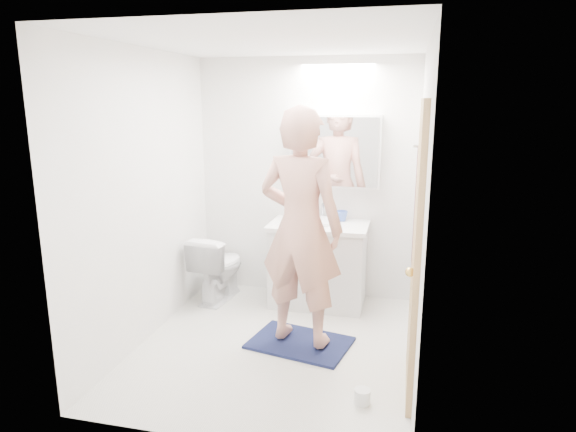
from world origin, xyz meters
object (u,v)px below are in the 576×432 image
(toothbrush_cup, at_px, (342,216))
(toilet, at_px, (218,267))
(vanity_cabinet, at_px, (318,266))
(soap_bottle_b, at_px, (301,211))
(person, at_px, (301,228))
(medicine_cabinet, at_px, (335,151))
(toilet_paper_roll, at_px, (362,396))
(soap_bottle_a, at_px, (294,209))

(toothbrush_cup, bearing_deg, toilet, -167.17)
(vanity_cabinet, bearing_deg, soap_bottle_b, 139.60)
(person, bearing_deg, vanity_cabinet, -77.74)
(medicine_cabinet, height_order, toilet_paper_roll, medicine_cabinet)
(person, bearing_deg, soap_bottle_b, -66.72)
(soap_bottle_a, bearing_deg, vanity_cabinet, -28.28)
(vanity_cabinet, height_order, soap_bottle_a, soap_bottle_a)
(person, height_order, soap_bottle_a, person)
(soap_bottle_b, distance_m, toilet_paper_roll, 2.14)
(soap_bottle_a, bearing_deg, soap_bottle_b, 24.03)
(toilet, distance_m, person, 1.44)
(soap_bottle_a, bearing_deg, toothbrush_cup, 1.19)
(medicine_cabinet, distance_m, person, 1.22)
(medicine_cabinet, bearing_deg, toothbrush_cup, -28.89)
(vanity_cabinet, height_order, toilet, vanity_cabinet)
(toilet, bearing_deg, toilet_paper_roll, 144.05)
(vanity_cabinet, relative_size, soap_bottle_b, 5.90)
(soap_bottle_a, height_order, toilet_paper_roll, soap_bottle_a)
(vanity_cabinet, distance_m, toilet, 1.01)
(toilet_paper_roll, bearing_deg, soap_bottle_b, 114.02)
(soap_bottle_a, relative_size, soap_bottle_b, 1.31)
(toilet, relative_size, soap_bottle_a, 3.40)
(vanity_cabinet, distance_m, toothbrush_cup, 0.55)
(person, bearing_deg, soap_bottle_a, -62.92)
(medicine_cabinet, xyz_separation_m, toothbrush_cup, (0.09, -0.05, -0.63))
(medicine_cabinet, relative_size, soap_bottle_b, 5.77)
(toilet_paper_roll, bearing_deg, soap_bottle_a, 116.16)
(vanity_cabinet, distance_m, person, 1.08)
(vanity_cabinet, bearing_deg, toothbrush_cup, 38.17)
(person, relative_size, soap_bottle_a, 9.52)
(toilet, xyz_separation_m, toilet_paper_roll, (1.59, -1.50, -0.29))
(toilet, bearing_deg, toothbrush_cup, -159.79)
(medicine_cabinet, height_order, toothbrush_cup, medicine_cabinet)
(toilet_paper_roll, bearing_deg, toothbrush_cup, 102.25)
(medicine_cabinet, bearing_deg, person, -95.41)
(toilet, xyz_separation_m, soap_bottle_b, (0.79, 0.30, 0.56))
(toothbrush_cup, bearing_deg, vanity_cabinet, -141.83)
(soap_bottle_b, distance_m, toothbrush_cup, 0.42)
(person, xyz_separation_m, toilet_paper_roll, (0.58, -0.72, -0.95))
(soap_bottle_a, xyz_separation_m, soap_bottle_b, (0.07, 0.03, -0.02))
(medicine_cabinet, bearing_deg, vanity_cabinet, -118.27)
(soap_bottle_a, distance_m, soap_bottle_b, 0.08)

